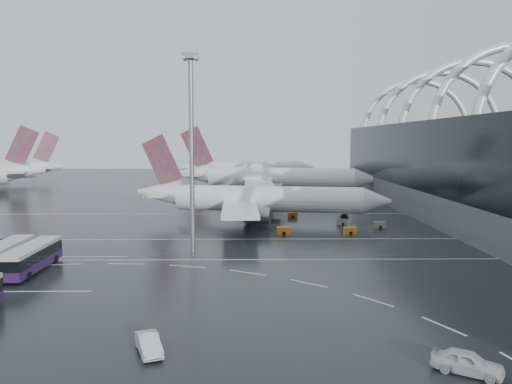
{
  "coord_description": "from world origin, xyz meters",
  "views": [
    {
      "loc": [
        7.04,
        -68.37,
        16.22
      ],
      "look_at": [
        8.14,
        19.37,
        7.0
      ],
      "focal_mm": 35.0,
      "sensor_mm": 36.0,
      "label": 1
    }
  ],
  "objects_px": {
    "gse_cart_belly_a": "(350,230)",
    "gse_cart_belly_b": "(342,222)",
    "bus_row_near_c": "(4,255)",
    "gse_cart_belly_e": "(293,215)",
    "airliner_main": "(255,199)",
    "airliner_gate_b": "(270,179)",
    "van_curve_b": "(467,362)",
    "gse_cart_belly_d": "(380,225)",
    "gse_cart_belly_c": "(284,231)",
    "jet_remote_far": "(1,171)",
    "airliner_gate_c": "(248,169)",
    "bus_row_near_d": "(31,257)",
    "floodlight_mast": "(191,129)",
    "van_curve_c": "(149,344)"
  },
  "relations": [
    {
      "from": "gse_cart_belly_a",
      "to": "gse_cart_belly_b",
      "type": "xyz_separation_m",
      "value": [
        0.4,
        9.37,
        -0.04
      ]
    },
    {
      "from": "bus_row_near_c",
      "to": "gse_cart_belly_e",
      "type": "bearing_deg",
      "value": -46.03
    },
    {
      "from": "airliner_main",
      "to": "airliner_gate_b",
      "type": "relative_size",
      "value": 0.88
    },
    {
      "from": "gse_cart_belly_a",
      "to": "gse_cart_belly_e",
      "type": "height_order",
      "value": "gse_cart_belly_a"
    },
    {
      "from": "gse_cart_belly_b",
      "to": "gse_cart_belly_e",
      "type": "bearing_deg",
      "value": 134.36
    },
    {
      "from": "van_curve_b",
      "to": "gse_cart_belly_d",
      "type": "relative_size",
      "value": 2.19
    },
    {
      "from": "gse_cart_belly_c",
      "to": "jet_remote_far",
      "type": "bearing_deg",
      "value": 134.67
    },
    {
      "from": "airliner_gate_c",
      "to": "airliner_gate_b",
      "type": "bearing_deg",
      "value": -100.41
    },
    {
      "from": "airliner_main",
      "to": "airliner_gate_b",
      "type": "distance_m",
      "value": 44.63
    },
    {
      "from": "airliner_gate_c",
      "to": "gse_cart_belly_d",
      "type": "xyz_separation_m",
      "value": [
        24.65,
        -104.39,
        -4.19
      ]
    },
    {
      "from": "airliner_gate_c",
      "to": "bus_row_near_c",
      "type": "height_order",
      "value": "airliner_gate_c"
    },
    {
      "from": "airliner_gate_b",
      "to": "bus_row_near_d",
      "type": "height_order",
      "value": "airliner_gate_b"
    },
    {
      "from": "bus_row_near_c",
      "to": "gse_cart_belly_a",
      "type": "height_order",
      "value": "bus_row_near_c"
    },
    {
      "from": "gse_cart_belly_a",
      "to": "gse_cart_belly_d",
      "type": "xyz_separation_m",
      "value": [
        6.57,
        5.51,
        0.01
      ]
    },
    {
      "from": "airliner_gate_b",
      "to": "van_curve_b",
      "type": "distance_m",
      "value": 110.6
    },
    {
      "from": "gse_cart_belly_c",
      "to": "gse_cart_belly_e",
      "type": "height_order",
      "value": "gse_cart_belly_c"
    },
    {
      "from": "floodlight_mast",
      "to": "jet_remote_far",
      "type": "bearing_deg",
      "value": 126.51
    },
    {
      "from": "airliner_gate_b",
      "to": "gse_cart_belly_a",
      "type": "height_order",
      "value": "airliner_gate_b"
    },
    {
      "from": "airliner_gate_b",
      "to": "gse_cart_belly_c",
      "type": "height_order",
      "value": "airliner_gate_b"
    },
    {
      "from": "airliner_gate_c",
      "to": "bus_row_near_d",
      "type": "distance_m",
      "value": 136.51
    },
    {
      "from": "jet_remote_far",
      "to": "gse_cart_belly_c",
      "type": "xyz_separation_m",
      "value": [
        96.17,
        -97.29,
        -4.41
      ]
    },
    {
      "from": "van_curve_c",
      "to": "floodlight_mast",
      "type": "relative_size",
      "value": 0.15
    },
    {
      "from": "airliner_gate_c",
      "to": "van_curve_b",
      "type": "distance_m",
      "value": 162.54
    },
    {
      "from": "jet_remote_far",
      "to": "floodlight_mast",
      "type": "distance_m",
      "value": 138.56
    },
    {
      "from": "bus_row_near_c",
      "to": "airliner_main",
      "type": "bearing_deg",
      "value": -43.03
    },
    {
      "from": "bus_row_near_d",
      "to": "van_curve_c",
      "type": "relative_size",
      "value": 3.0
    },
    {
      "from": "jet_remote_far",
      "to": "gse_cart_belly_e",
      "type": "xyz_separation_m",
      "value": [
        99.3,
        -78.74,
        -4.49
      ]
    },
    {
      "from": "bus_row_near_d",
      "to": "floodlight_mast",
      "type": "height_order",
      "value": "floodlight_mast"
    },
    {
      "from": "bus_row_near_c",
      "to": "van_curve_c",
      "type": "xyz_separation_m",
      "value": [
        23.25,
        -25.12,
        -1.03
      ]
    },
    {
      "from": "gse_cart_belly_d",
      "to": "gse_cart_belly_e",
      "type": "xyz_separation_m",
      "value": [
        -14.99,
        12.87,
        -0.04
      ]
    },
    {
      "from": "airliner_gate_b",
      "to": "jet_remote_far",
      "type": "height_order",
      "value": "airliner_gate_b"
    },
    {
      "from": "gse_cart_belly_d",
      "to": "gse_cart_belly_c",
      "type": "bearing_deg",
      "value": -162.61
    },
    {
      "from": "jet_remote_far",
      "to": "gse_cart_belly_c",
      "type": "bearing_deg",
      "value": 110.9
    },
    {
      "from": "airliner_main",
      "to": "airliner_gate_b",
      "type": "bearing_deg",
      "value": 94.17
    },
    {
      "from": "gse_cart_belly_e",
      "to": "jet_remote_far",
      "type": "bearing_deg",
      "value": 141.59
    },
    {
      "from": "gse_cart_belly_c",
      "to": "van_curve_c",
      "type": "bearing_deg",
      "value": -105.8
    },
    {
      "from": "gse_cart_belly_a",
      "to": "gse_cart_belly_c",
      "type": "height_order",
      "value": "gse_cart_belly_c"
    },
    {
      "from": "gse_cart_belly_c",
      "to": "van_curve_b",
      "type": "bearing_deg",
      "value": -79.81
    },
    {
      "from": "van_curve_c",
      "to": "bus_row_near_d",
      "type": "bearing_deg",
      "value": 107.18
    },
    {
      "from": "gse_cart_belly_a",
      "to": "gse_cart_belly_b",
      "type": "bearing_deg",
      "value": 87.55
    },
    {
      "from": "airliner_gate_c",
      "to": "airliner_main",
      "type": "bearing_deg",
      "value": -106.63
    },
    {
      "from": "bus_row_near_c",
      "to": "gse_cart_belly_c",
      "type": "xyz_separation_m",
      "value": [
        36.82,
        22.83,
        -1.11
      ]
    },
    {
      "from": "airliner_gate_c",
      "to": "van_curve_b",
      "type": "xyz_separation_m",
      "value": [
        15.81,
        -161.72,
        -3.97
      ]
    },
    {
      "from": "gse_cart_belly_a",
      "to": "airliner_gate_b",
      "type": "bearing_deg",
      "value": 101.12
    },
    {
      "from": "jet_remote_far",
      "to": "bus_row_near_d",
      "type": "relative_size",
      "value": 3.31
    },
    {
      "from": "airliner_main",
      "to": "airliner_gate_c",
      "type": "height_order",
      "value": "airliner_gate_c"
    },
    {
      "from": "bus_row_near_c",
      "to": "van_curve_b",
      "type": "bearing_deg",
      "value": -124.06
    },
    {
      "from": "airliner_gate_c",
      "to": "gse_cart_belly_a",
      "type": "height_order",
      "value": "airliner_gate_c"
    },
    {
      "from": "airliner_gate_b",
      "to": "airliner_gate_c",
      "type": "height_order",
      "value": "airliner_gate_b"
    },
    {
      "from": "gse_cart_belly_c",
      "to": "gse_cart_belly_e",
      "type": "relative_size",
      "value": 1.15
    }
  ]
}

